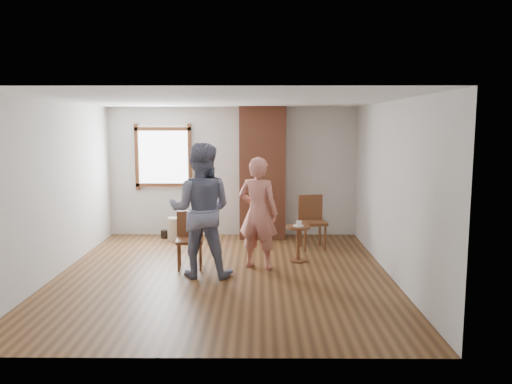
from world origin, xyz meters
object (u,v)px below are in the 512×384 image
(dining_chair_left, at_px, (190,236))
(person_pink, at_px, (258,213))
(side_table, at_px, (298,238))
(stoneware_crock, at_px, (176,229))
(dining_chair_right, at_px, (312,219))
(man, at_px, (201,210))

(dining_chair_left, relative_size, person_pink, 0.50)
(side_table, height_order, person_pink, person_pink)
(stoneware_crock, height_order, dining_chair_right, dining_chair_right)
(dining_chair_left, bearing_deg, man, -68.30)
(dining_chair_right, height_order, person_pink, person_pink)
(stoneware_crock, bearing_deg, dining_chair_left, -74.22)
(dining_chair_left, bearing_deg, stoneware_crock, 100.37)
(stoneware_crock, xyz_separation_m, person_pink, (1.62, -1.93, 0.66))
(dining_chair_left, xyz_separation_m, man, (0.23, -0.46, 0.50))
(person_pink, bearing_deg, stoneware_crock, -30.70)
(stoneware_crock, relative_size, dining_chair_left, 0.50)
(dining_chair_left, relative_size, man, 0.45)
(side_table, relative_size, person_pink, 0.34)
(dining_chair_right, height_order, man, man)
(dining_chair_right, xyz_separation_m, man, (-1.83, -1.72, 0.45))
(man, distance_m, person_pink, 0.95)
(dining_chair_left, xyz_separation_m, side_table, (1.75, 0.32, -0.09))
(dining_chair_left, bearing_deg, side_table, 5.08)
(dining_chair_left, relative_size, dining_chair_right, 0.91)
(man, bearing_deg, dining_chair_left, -58.83)
(dining_chair_left, distance_m, side_table, 1.78)
(stoneware_crock, relative_size, man, 0.22)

